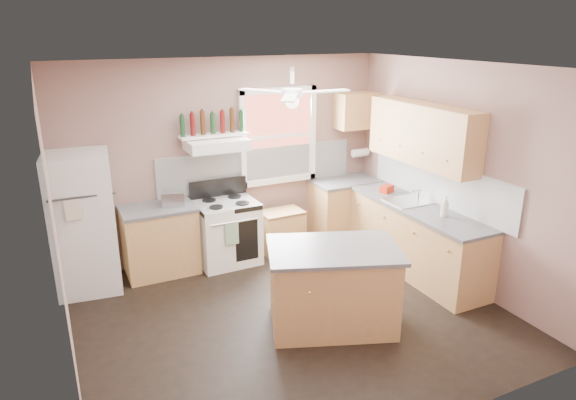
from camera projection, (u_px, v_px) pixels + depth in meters
name	position (u px, v px, depth m)	size (l,w,h in m)	color
floor	(292.00, 314.00, 5.75)	(4.50, 4.50, 0.00)	black
ceiling	(292.00, 67.00, 4.89)	(4.50, 4.50, 0.00)	white
wall_back	(227.00, 158.00, 7.05)	(4.50, 0.05, 2.70)	#816158
wall_right	(459.00, 175.00, 6.26)	(0.05, 4.00, 2.70)	#816158
wall_left	(53.00, 237.00, 4.38)	(0.05, 4.00, 2.70)	#816158
backsplash_back	(259.00, 167.00, 7.26)	(2.90, 0.03, 0.55)	white
backsplash_right	(438.00, 182.00, 6.55)	(0.03, 2.60, 0.55)	white
window_view	(278.00, 136.00, 7.24)	(1.00, 0.02, 1.20)	brown
window_frame	(279.00, 136.00, 7.22)	(1.16, 0.07, 1.36)	white
refrigerator	(84.00, 223.00, 6.09)	(0.72, 0.70, 1.70)	white
base_cabinet_left	(160.00, 241.00, 6.63)	(0.90, 0.60, 0.86)	#B37F4A
counter_left	(158.00, 209.00, 6.49)	(0.92, 0.62, 0.04)	#505053
toaster	(173.00, 199.00, 6.51)	(0.28, 0.16, 0.18)	silver
stove	(227.00, 232.00, 6.92)	(0.80, 0.64, 0.86)	white
range_hood	(216.00, 144.00, 6.63)	(0.78, 0.50, 0.14)	white
bottle_shelf	(213.00, 135.00, 6.71)	(0.90, 0.26, 0.03)	white
cart	(282.00, 231.00, 7.32)	(0.60, 0.40, 0.60)	#B37F4A
base_cabinet_corner	(346.00, 210.00, 7.79)	(1.00, 0.60, 0.86)	#B37F4A
base_cabinet_right	(416.00, 240.00, 6.67)	(0.60, 2.20, 0.86)	#B37F4A
counter_corner	(347.00, 181.00, 7.64)	(1.02, 0.62, 0.04)	#505053
counter_right	(418.00, 208.00, 6.53)	(0.62, 2.22, 0.04)	#505053
sink	(408.00, 202.00, 6.69)	(0.55, 0.45, 0.03)	silver
faucet	(418.00, 195.00, 6.73)	(0.03, 0.03, 0.14)	silver
upper_cabinet_right	(422.00, 134.00, 6.47)	(0.33, 1.80, 0.76)	#B37F4A
upper_cabinet_corner	(356.00, 111.00, 7.51)	(0.60, 0.33, 0.52)	#B37F4A
paper_towel	(360.00, 153.00, 7.79)	(0.12, 0.12, 0.26)	white
island	(333.00, 288.00, 5.43)	(1.28, 0.81, 0.86)	#B37F4A
island_top	(334.00, 250.00, 5.29)	(1.35, 0.88, 0.04)	#505053
ceiling_fan_hub	(292.00, 93.00, 4.97)	(0.20, 0.20, 0.08)	white
soap_bottle	(445.00, 206.00, 6.12)	(0.10, 0.10, 0.26)	silver
red_caddy	(387.00, 189.00, 7.05)	(0.18, 0.12, 0.10)	#AB250E
wine_bottles	(213.00, 123.00, 6.65)	(0.86, 0.06, 0.31)	#143819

